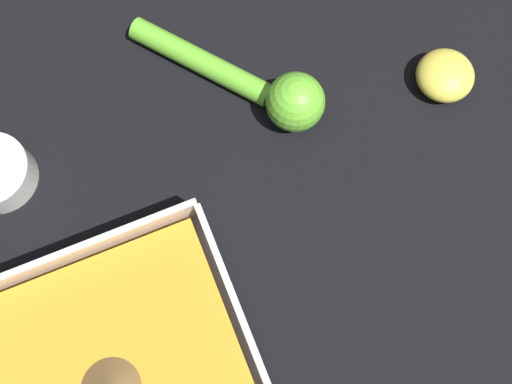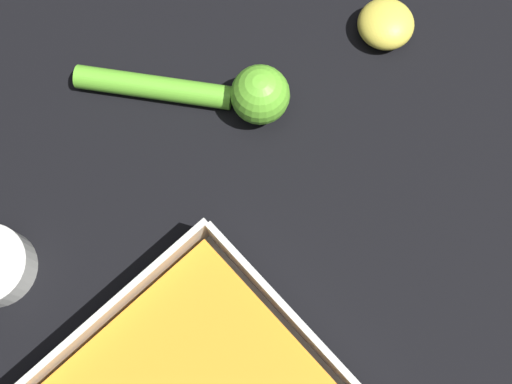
# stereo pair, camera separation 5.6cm
# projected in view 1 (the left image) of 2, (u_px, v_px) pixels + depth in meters

# --- Properties ---
(ground_plane) EXTENTS (4.00, 4.00, 0.00)m
(ground_plane) POSITION_uv_depth(u_px,v_px,m) (105.00, 342.00, 0.55)
(ground_plane) COLOR black
(lemon_squeezer) EXTENTS (0.16, 0.18, 0.06)m
(lemon_squeezer) POSITION_uv_depth(u_px,v_px,m) (265.00, 89.00, 0.59)
(lemon_squeezer) COLOR #6BC633
(lemon_squeezer) RESTS_ON ground_plane
(lemon_half) EXTENTS (0.06, 0.06, 0.03)m
(lemon_half) POSITION_uv_depth(u_px,v_px,m) (445.00, 76.00, 0.60)
(lemon_half) COLOR #EFDB4C
(lemon_half) RESTS_ON ground_plane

